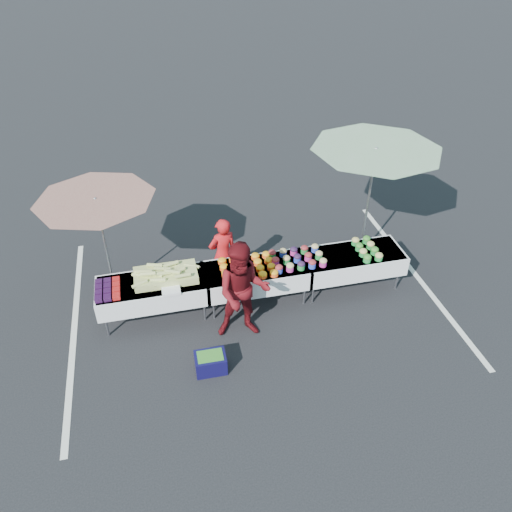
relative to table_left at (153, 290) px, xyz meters
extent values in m
plane|color=black|center=(1.80, 0.00, -0.58)|extent=(80.00, 80.00, 0.00)
cube|color=silver|center=(-1.40, 0.00, -0.58)|extent=(0.10, 5.00, 0.00)
cube|color=silver|center=(5.00, 0.00, -0.58)|extent=(0.10, 5.00, 0.00)
cube|color=white|center=(0.00, 0.00, 0.15)|extent=(1.80, 0.75, 0.04)
cube|color=white|center=(0.00, 0.00, -0.01)|extent=(1.86, 0.81, 0.36)
cylinder|color=slate|center=(-0.82, -0.29, -0.39)|extent=(0.04, 0.04, 0.39)
cylinder|color=slate|center=(-0.82, 0.29, -0.39)|extent=(0.04, 0.04, 0.39)
cylinder|color=slate|center=(0.82, -0.29, -0.39)|extent=(0.04, 0.04, 0.39)
cylinder|color=slate|center=(0.82, 0.29, -0.39)|extent=(0.04, 0.04, 0.39)
cube|color=white|center=(1.80, 0.00, 0.15)|extent=(1.80, 0.75, 0.04)
cube|color=white|center=(1.80, 0.00, -0.01)|extent=(1.86, 0.81, 0.36)
cylinder|color=slate|center=(0.98, -0.29, -0.39)|extent=(0.04, 0.04, 0.39)
cylinder|color=slate|center=(0.98, 0.29, -0.39)|extent=(0.04, 0.04, 0.39)
cylinder|color=slate|center=(2.62, -0.29, -0.39)|extent=(0.04, 0.04, 0.39)
cylinder|color=slate|center=(2.62, 0.29, -0.39)|extent=(0.04, 0.04, 0.39)
cube|color=white|center=(3.60, 0.00, 0.15)|extent=(1.80, 0.75, 0.04)
cube|color=white|center=(3.60, 0.00, -0.01)|extent=(1.86, 0.81, 0.36)
cylinder|color=slate|center=(2.78, -0.29, -0.39)|extent=(0.04, 0.04, 0.39)
cylinder|color=slate|center=(2.78, 0.29, -0.39)|extent=(0.04, 0.04, 0.39)
cylinder|color=slate|center=(4.42, -0.29, -0.39)|extent=(0.04, 0.04, 0.39)
cylinder|color=slate|center=(4.42, 0.29, -0.39)|extent=(0.04, 0.04, 0.39)
cube|color=black|center=(-0.85, -0.27, 0.21)|extent=(0.12, 0.12, 0.08)
cube|color=black|center=(-0.85, -0.13, 0.21)|extent=(0.12, 0.12, 0.08)
cube|color=black|center=(-0.85, 0.01, 0.21)|extent=(0.12, 0.12, 0.08)
cube|color=black|center=(-0.85, 0.15, 0.21)|extent=(0.12, 0.12, 0.08)
cube|color=black|center=(-0.71, -0.27, 0.21)|extent=(0.12, 0.12, 0.08)
cube|color=black|center=(-0.71, -0.13, 0.21)|extent=(0.12, 0.12, 0.08)
cube|color=black|center=(-0.71, 0.01, 0.21)|extent=(0.12, 0.12, 0.08)
cube|color=black|center=(-0.71, 0.15, 0.21)|extent=(0.12, 0.12, 0.08)
cube|color=#A01111|center=(-0.57, -0.27, 0.21)|extent=(0.12, 0.12, 0.08)
cube|color=#A01111|center=(-0.57, -0.13, 0.21)|extent=(0.12, 0.12, 0.08)
cube|color=#A01111|center=(-0.57, 0.01, 0.21)|extent=(0.12, 0.12, 0.08)
cube|color=#A01111|center=(-0.57, 0.15, 0.21)|extent=(0.12, 0.12, 0.08)
cube|color=#B7C163|center=(0.25, 0.05, 0.24)|extent=(1.05, 0.55, 0.14)
cylinder|color=#B7C163|center=(0.55, 0.20, 0.27)|extent=(0.27, 0.09, 0.10)
cylinder|color=#B7C163|center=(-0.13, 0.10, 0.34)|extent=(0.27, 0.14, 0.07)
cylinder|color=#B7C163|center=(0.36, -0.06, 0.38)|extent=(0.27, 0.14, 0.09)
cylinder|color=#B7C163|center=(-0.17, 0.08, 0.28)|extent=(0.27, 0.15, 0.10)
cylinder|color=#B7C163|center=(0.07, -0.01, 0.33)|extent=(0.27, 0.15, 0.08)
cylinder|color=#B7C163|center=(0.21, 0.09, 0.36)|extent=(0.27, 0.10, 0.10)
cylinder|color=#B7C163|center=(0.21, -0.03, 0.36)|extent=(0.27, 0.07, 0.08)
cylinder|color=#B7C163|center=(0.12, -0.13, 0.31)|extent=(0.27, 0.14, 0.09)
cylinder|color=#B7C163|center=(0.09, 0.25, 0.34)|extent=(0.27, 0.12, 0.08)
cylinder|color=#B7C163|center=(0.71, 0.14, 0.29)|extent=(0.27, 0.16, 0.08)
cylinder|color=#B7C163|center=(-0.06, 0.01, 0.34)|extent=(0.27, 0.11, 0.07)
cylinder|color=#B7C163|center=(0.16, -0.18, 0.27)|extent=(0.27, 0.10, 0.07)
cylinder|color=#B7C163|center=(0.36, 0.19, 0.35)|extent=(0.27, 0.12, 0.08)
cylinder|color=#B7C163|center=(-0.18, -0.17, 0.31)|extent=(0.27, 0.15, 0.08)
cylinder|color=#B7C163|center=(-0.09, 0.09, 0.36)|extent=(0.27, 0.10, 0.08)
cylinder|color=#B7C163|center=(0.46, 0.00, 0.32)|extent=(0.27, 0.16, 0.10)
cylinder|color=#B7C163|center=(-0.03, -0.02, 0.38)|extent=(0.27, 0.12, 0.09)
cylinder|color=#B7C163|center=(0.52, -0.18, 0.37)|extent=(0.27, 0.09, 0.07)
cube|color=white|center=(0.30, -0.30, 0.19)|extent=(0.30, 0.25, 0.05)
cylinder|color=#FA531B|center=(1.25, -0.28, 0.19)|extent=(0.15, 0.15, 0.05)
ellipsoid|color=orange|center=(1.25, -0.28, 0.23)|extent=(0.15, 0.15, 0.08)
cylinder|color=#FA531B|center=(1.25, -0.10, 0.19)|extent=(0.15, 0.15, 0.05)
ellipsoid|color=orange|center=(1.25, -0.10, 0.23)|extent=(0.15, 0.15, 0.08)
cylinder|color=#FA531B|center=(1.25, 0.08, 0.19)|extent=(0.15, 0.15, 0.05)
ellipsoid|color=orange|center=(1.25, 0.08, 0.23)|extent=(0.15, 0.15, 0.08)
cylinder|color=#FA531B|center=(1.25, 0.26, 0.19)|extent=(0.15, 0.15, 0.05)
ellipsoid|color=orange|center=(1.25, 0.26, 0.23)|extent=(0.15, 0.15, 0.08)
cylinder|color=#FA531B|center=(1.45, -0.28, 0.19)|extent=(0.15, 0.15, 0.05)
ellipsoid|color=orange|center=(1.45, -0.28, 0.23)|extent=(0.15, 0.15, 0.08)
cylinder|color=#FA531B|center=(1.45, -0.10, 0.19)|extent=(0.15, 0.15, 0.05)
ellipsoid|color=orange|center=(1.45, -0.10, 0.23)|extent=(0.15, 0.15, 0.08)
cylinder|color=#FA531B|center=(1.45, 0.08, 0.19)|extent=(0.15, 0.15, 0.05)
ellipsoid|color=orange|center=(1.45, 0.08, 0.23)|extent=(0.15, 0.15, 0.08)
cylinder|color=#FA531B|center=(1.45, 0.26, 0.19)|extent=(0.15, 0.15, 0.05)
ellipsoid|color=orange|center=(1.45, 0.26, 0.23)|extent=(0.15, 0.15, 0.08)
cylinder|color=#FA531B|center=(1.65, -0.28, 0.19)|extent=(0.15, 0.15, 0.05)
ellipsoid|color=orange|center=(1.65, -0.28, 0.23)|extent=(0.15, 0.15, 0.08)
cylinder|color=#FA531B|center=(1.65, -0.10, 0.19)|extent=(0.15, 0.15, 0.05)
ellipsoid|color=orange|center=(1.65, -0.10, 0.23)|extent=(0.15, 0.15, 0.08)
cylinder|color=#FA531B|center=(1.65, 0.08, 0.19)|extent=(0.15, 0.15, 0.05)
ellipsoid|color=orange|center=(1.65, 0.08, 0.23)|extent=(0.15, 0.15, 0.08)
cylinder|color=#FA531B|center=(1.65, 0.26, 0.19)|extent=(0.15, 0.15, 0.05)
ellipsoid|color=orange|center=(1.65, 0.26, 0.23)|extent=(0.15, 0.15, 0.08)
cylinder|color=#FA531B|center=(1.85, -0.28, 0.19)|extent=(0.15, 0.15, 0.05)
ellipsoid|color=orange|center=(1.85, -0.28, 0.23)|extent=(0.15, 0.15, 0.08)
cylinder|color=#FA531B|center=(1.85, -0.10, 0.19)|extent=(0.15, 0.15, 0.05)
ellipsoid|color=orange|center=(1.85, -0.10, 0.23)|extent=(0.15, 0.15, 0.08)
cylinder|color=#FA531B|center=(1.85, 0.08, 0.19)|extent=(0.15, 0.15, 0.05)
ellipsoid|color=orange|center=(1.85, 0.08, 0.23)|extent=(0.15, 0.15, 0.08)
cylinder|color=#FA531B|center=(1.85, 0.26, 0.19)|extent=(0.15, 0.15, 0.05)
ellipsoid|color=orange|center=(1.85, 0.26, 0.23)|extent=(0.15, 0.15, 0.08)
cylinder|color=#FA531B|center=(2.05, -0.28, 0.19)|extent=(0.15, 0.15, 0.05)
ellipsoid|color=orange|center=(2.05, -0.28, 0.23)|extent=(0.15, 0.15, 0.08)
cylinder|color=#FA531B|center=(2.05, -0.10, 0.19)|extent=(0.15, 0.15, 0.05)
ellipsoid|color=orange|center=(2.05, -0.10, 0.23)|extent=(0.15, 0.15, 0.08)
cylinder|color=#FA531B|center=(2.05, 0.08, 0.19)|extent=(0.15, 0.15, 0.05)
ellipsoid|color=orange|center=(2.05, 0.08, 0.23)|extent=(0.15, 0.15, 0.08)
cylinder|color=#FA531B|center=(2.05, 0.26, 0.19)|extent=(0.15, 0.15, 0.05)
ellipsoid|color=orange|center=(2.05, 0.26, 0.23)|extent=(0.15, 0.15, 0.08)
cylinder|color=blue|center=(2.15, -0.22, 0.22)|extent=(0.13, 0.13, 0.10)
ellipsoid|color=maroon|center=(2.15, -0.22, 0.28)|extent=(0.14, 0.14, 0.10)
cylinder|color=#C12988|center=(2.15, 0.00, 0.22)|extent=(0.13, 0.13, 0.10)
ellipsoid|color=maroon|center=(2.15, 0.00, 0.28)|extent=(0.14, 0.14, 0.10)
cylinder|color=#228838|center=(2.15, 0.22, 0.22)|extent=(0.13, 0.13, 0.10)
ellipsoid|color=maroon|center=(2.15, 0.22, 0.28)|extent=(0.14, 0.14, 0.10)
cylinder|color=#C12988|center=(2.35, -0.22, 0.22)|extent=(0.13, 0.13, 0.10)
ellipsoid|color=tan|center=(2.35, -0.22, 0.28)|extent=(0.14, 0.14, 0.10)
cylinder|color=#228838|center=(2.35, 0.00, 0.22)|extent=(0.13, 0.13, 0.10)
ellipsoid|color=tan|center=(2.35, 0.00, 0.28)|extent=(0.14, 0.14, 0.10)
cylinder|color=blue|center=(2.35, 0.22, 0.22)|extent=(0.13, 0.13, 0.10)
ellipsoid|color=tan|center=(2.35, 0.22, 0.28)|extent=(0.14, 0.14, 0.10)
cylinder|color=#228838|center=(2.55, -0.22, 0.22)|extent=(0.13, 0.13, 0.10)
ellipsoid|color=#281332|center=(2.55, -0.22, 0.28)|extent=(0.14, 0.14, 0.10)
cylinder|color=blue|center=(2.55, 0.00, 0.22)|extent=(0.13, 0.13, 0.10)
ellipsoid|color=#281332|center=(2.55, 0.00, 0.28)|extent=(0.14, 0.14, 0.10)
cylinder|color=#C12988|center=(2.55, 0.22, 0.22)|extent=(0.13, 0.13, 0.10)
ellipsoid|color=#281332|center=(2.55, 0.22, 0.28)|extent=(0.14, 0.14, 0.10)
cylinder|color=blue|center=(2.75, -0.22, 0.22)|extent=(0.13, 0.13, 0.10)
ellipsoid|color=maroon|center=(2.75, -0.22, 0.28)|extent=(0.14, 0.14, 0.10)
cylinder|color=#C12988|center=(2.75, 0.00, 0.22)|extent=(0.13, 0.13, 0.10)
ellipsoid|color=maroon|center=(2.75, 0.00, 0.28)|extent=(0.14, 0.14, 0.10)
cylinder|color=#228838|center=(2.75, 0.22, 0.22)|extent=(0.13, 0.13, 0.10)
ellipsoid|color=maroon|center=(2.75, 0.22, 0.28)|extent=(0.14, 0.14, 0.10)
cylinder|color=#C12988|center=(2.95, -0.22, 0.22)|extent=(0.13, 0.13, 0.10)
ellipsoid|color=tan|center=(2.95, -0.22, 0.28)|extent=(0.14, 0.14, 0.10)
cylinder|color=#228838|center=(2.95, 0.00, 0.22)|extent=(0.13, 0.13, 0.10)
ellipsoid|color=tan|center=(2.95, 0.00, 0.28)|extent=(0.14, 0.14, 0.10)
cylinder|color=blue|center=(2.95, 0.22, 0.22)|extent=(0.13, 0.13, 0.10)
ellipsoid|color=tan|center=(2.95, 0.22, 0.28)|extent=(0.14, 0.14, 0.10)
cylinder|color=#228838|center=(3.75, -0.28, 0.21)|extent=(0.14, 0.14, 0.08)
ellipsoid|color=#1C6B20|center=(3.75, -0.28, 0.26)|extent=(0.14, 0.14, 0.11)
cylinder|color=#228838|center=(3.75, -0.10, 0.21)|extent=(0.14, 0.14, 0.08)
ellipsoid|color=#C6C159|center=(3.75, -0.10, 0.26)|extent=(0.14, 0.14, 0.11)
cylinder|color=#228838|center=(3.75, 0.08, 0.21)|extent=(0.14, 0.14, 0.08)
ellipsoid|color=#1C6B20|center=(3.75, 0.08, 0.26)|extent=(0.14, 0.14, 0.11)
cylinder|color=#228838|center=(3.75, 0.26, 0.21)|extent=(0.14, 0.14, 0.08)
ellipsoid|color=#C6C159|center=(3.75, 0.26, 0.26)|extent=(0.14, 0.14, 0.11)
cylinder|color=#228838|center=(3.97, -0.28, 0.21)|extent=(0.14, 0.14, 0.08)
ellipsoid|color=#C6C159|center=(3.97, -0.28, 0.26)|extent=(0.14, 0.14, 0.11)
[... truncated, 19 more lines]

